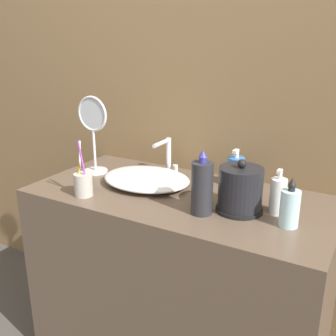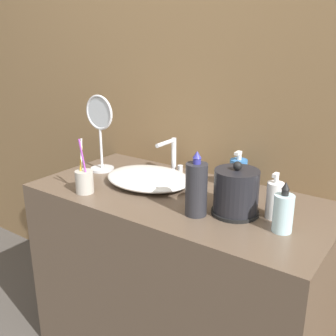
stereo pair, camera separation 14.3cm
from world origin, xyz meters
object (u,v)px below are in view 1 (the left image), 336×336
at_px(electric_kettle, 240,191).
at_px(vanity_mirror, 93,129).
at_px(faucet, 168,154).
at_px(hand_cream_bottle, 290,207).
at_px(shampoo_bottle, 278,196).
at_px(toothbrush_cup, 83,184).
at_px(lotion_bottle, 236,171).
at_px(mouthwash_bottle, 202,187).

relative_size(electric_kettle, vanity_mirror, 0.55).
xyz_separation_m(faucet, hand_cream_bottle, (0.60, -0.26, -0.03)).
bearing_deg(shampoo_bottle, hand_cream_bottle, -53.50).
height_order(toothbrush_cup, hand_cream_bottle, toothbrush_cup).
relative_size(shampoo_bottle, vanity_mirror, 0.47).
bearing_deg(lotion_bottle, hand_cream_bottle, -43.45).
bearing_deg(vanity_mirror, mouthwash_bottle, -15.02).
bearing_deg(shampoo_bottle, toothbrush_cup, -163.22).
height_order(electric_kettle, hand_cream_bottle, electric_kettle).
distance_m(faucet, shampoo_bottle, 0.57).
bearing_deg(mouthwash_bottle, electric_kettle, 38.08).
distance_m(electric_kettle, mouthwash_bottle, 0.14).
bearing_deg(hand_cream_bottle, faucet, 156.63).
bearing_deg(mouthwash_bottle, lotion_bottle, 89.16).
distance_m(electric_kettle, vanity_mirror, 0.73).
bearing_deg(lotion_bottle, vanity_mirror, -165.77).
distance_m(shampoo_bottle, hand_cream_bottle, 0.10).
bearing_deg(faucet, vanity_mirror, -153.68).
height_order(lotion_bottle, shampoo_bottle, shampoo_bottle).
xyz_separation_m(electric_kettle, toothbrush_cup, (-0.58, -0.16, -0.03)).
height_order(electric_kettle, shampoo_bottle, electric_kettle).
bearing_deg(toothbrush_cup, shampoo_bottle, 16.78).
bearing_deg(faucet, electric_kettle, -28.16).
height_order(lotion_bottle, vanity_mirror, vanity_mirror).
bearing_deg(hand_cream_bottle, electric_kettle, 169.21).
xyz_separation_m(faucet, vanity_mirror, (-0.30, -0.15, 0.11)).
bearing_deg(shampoo_bottle, mouthwash_bottle, -150.39).
xyz_separation_m(faucet, mouthwash_bottle, (0.31, -0.31, 0.01)).
height_order(mouthwash_bottle, hand_cream_bottle, mouthwash_bottle).
relative_size(faucet, mouthwash_bottle, 0.70).
distance_m(shampoo_bottle, mouthwash_bottle, 0.27).
height_order(faucet, hand_cream_bottle, hand_cream_bottle).
height_order(shampoo_bottle, vanity_mirror, vanity_mirror).
bearing_deg(toothbrush_cup, lotion_bottle, 40.26).
bearing_deg(mouthwash_bottle, toothbrush_cup, -170.32).
height_order(toothbrush_cup, lotion_bottle, toothbrush_cup).
distance_m(shampoo_bottle, vanity_mirror, 0.85).
bearing_deg(faucet, shampoo_bottle, -18.37).
relative_size(faucet, lotion_bottle, 1.03).
relative_size(toothbrush_cup, shampoo_bottle, 1.37).
bearing_deg(toothbrush_cup, faucet, 68.52).
bearing_deg(electric_kettle, mouthwash_bottle, -141.92).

